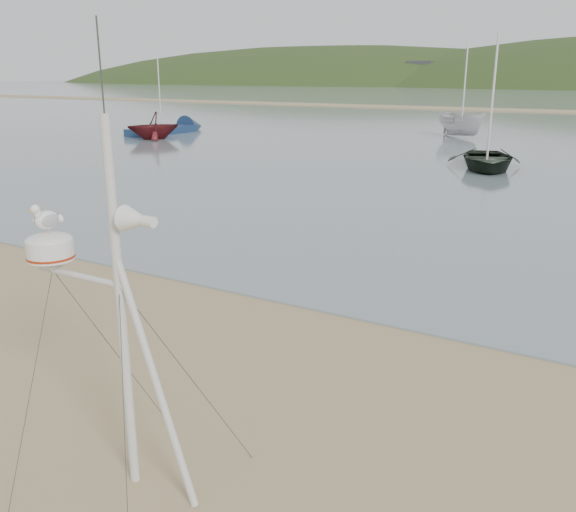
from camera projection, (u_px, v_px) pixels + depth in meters
The scene contains 6 objects.
ground at pixel (95, 385), 8.51m from camera, with size 560.00×560.00×0.00m, color #907A53.
mast_rig at pixel (120, 386), 6.20m from camera, with size 2.07×2.21×4.66m.
boat_dark at pixel (491, 117), 26.60m from camera, with size 3.28×0.95×4.59m, color black.
boat_red at pixel (152, 113), 39.37m from camera, with size 2.88×1.76×3.34m, color #521216.
boat_white at pixel (463, 103), 40.29m from camera, with size 1.69×1.74×4.50m, color silver.
sailboat_blue_near at pixel (180, 128), 44.72m from camera, with size 1.84×7.39×7.32m.
Camera 1 is at (6.20, -5.19, 4.18)m, focal length 38.00 mm.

